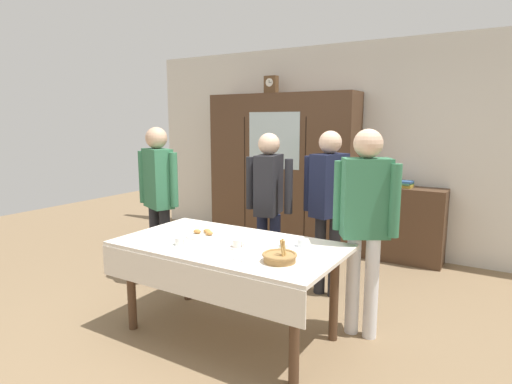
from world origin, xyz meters
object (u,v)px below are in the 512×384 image
spoon_far_left (235,234)px  spoon_far_right (238,260)px  wall_cabinet (281,170)px  mantel_clock (271,85)px  book_stack (406,184)px  person_beside_shelf (329,197)px  spoon_mid_left (208,253)px  person_behind_table_right (365,213)px  tea_cup_front_edge (283,248)px  person_near_right_end (158,190)px  tea_cup_near_left (180,242)px  dining_table (227,257)px  tea_cup_mid_right (302,244)px  tea_cup_mid_left (238,244)px  person_behind_table_left (269,196)px  bookshelf_low (404,225)px  bread_basket (280,257)px  pastry_plate (203,234)px

spoon_far_left → spoon_far_right: bearing=-53.8°
wall_cabinet → mantel_clock: 1.17m
book_stack → person_beside_shelf: 1.51m
spoon_mid_left → person_behind_table_right: size_ratio=0.07×
tea_cup_front_edge → spoon_far_right: 0.38m
person_near_right_end → person_beside_shelf: size_ratio=1.02×
tea_cup_near_left → spoon_far_right: bearing=-6.1°
dining_table → spoon_far_left: size_ratio=14.87×
tea_cup_mid_right → spoon_mid_left: tea_cup_mid_right is taller
tea_cup_mid_left → person_behind_table_left: size_ratio=0.08×
wall_cabinet → tea_cup_near_left: (0.61, -2.81, -0.25)m
dining_table → person_near_right_end: size_ratio=1.07×
wall_cabinet → spoon_mid_left: bearing=-72.2°
tea_cup_mid_left → spoon_mid_left: bearing=-115.5°
tea_cup_front_edge → person_behind_table_left: (-0.67, 0.96, 0.18)m
bookshelf_low → person_behind_table_left: size_ratio=0.59×
bread_basket → spoon_far_right: 0.29m
tea_cup_mid_left → person_behind_table_right: size_ratio=0.08×
dining_table → tea_cup_mid_right: size_ratio=13.61×
tea_cup_front_edge → person_behind_table_right: 0.71m
dining_table → tea_cup_near_left: bearing=-143.2°
person_beside_shelf → tea_cup_near_left: bearing=-114.8°
bread_basket → wall_cabinet: bearing=117.8°
tea_cup_mid_right → bread_basket: (0.02, -0.39, 0.01)m
tea_cup_mid_left → person_behind_table_right: 1.01m
mantel_clock → tea_cup_mid_left: size_ratio=1.85×
book_stack → pastry_plate: size_ratio=0.76×
tea_cup_mid_left → person_near_right_end: (-1.40, 0.62, 0.21)m
tea_cup_mid_right → spoon_mid_left: (-0.52, -0.50, -0.02)m
spoon_far_right → person_behind_table_left: size_ratio=0.07×
book_stack → tea_cup_near_left: book_stack is taller
tea_cup_front_edge → person_behind_table_right: size_ratio=0.08×
book_stack → spoon_far_left: 2.54m
bread_basket → spoon_mid_left: size_ratio=2.02×
mantel_clock → tea_cup_front_edge: size_ratio=1.85×
mantel_clock → tea_cup_near_left: 3.23m
wall_cabinet → mantel_clock: size_ratio=8.78×
dining_table → spoon_far_left: spoon_far_left is taller
tea_cup_mid_right → spoon_mid_left: 0.72m
tea_cup_mid_left → pastry_plate: (-0.43, 0.13, -0.01)m
tea_cup_front_edge → person_behind_table_left: size_ratio=0.08×
tea_cup_near_left → bread_basket: (0.84, 0.07, 0.01)m
tea_cup_front_edge → person_near_right_end: (-1.75, 0.53, 0.21)m
pastry_plate → person_near_right_end: bearing=153.3°
spoon_far_left → person_beside_shelf: bearing=63.2°
wall_cabinet → person_behind_table_left: wall_cabinet is taller
person_beside_shelf → person_behind_table_left: person_beside_shelf is taller
wall_cabinet → person_near_right_end: bearing=-100.8°
wall_cabinet → person_behind_table_left: size_ratio=1.32×
book_stack → pastry_plate: bearing=-113.1°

